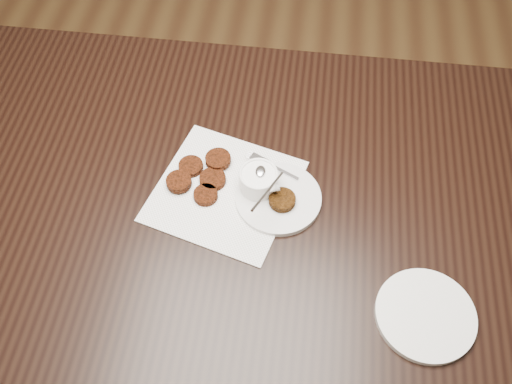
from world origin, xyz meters
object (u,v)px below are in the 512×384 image
napkin (225,191)px  plate_with_patty (278,196)px  plate_empty (425,315)px  sauce_ramekin (258,173)px  table (224,267)px

napkin → plate_with_patty: bearing=-3.9°
napkin → plate_empty: plate_empty is taller
sauce_ramekin → plate_with_patty: (0.05, -0.02, -0.05)m
napkin → plate_empty: bearing=-29.5°
sauce_ramekin → plate_empty: sauce_ramekin is taller
napkin → sauce_ramekin: sauce_ramekin is taller
sauce_ramekin → plate_empty: bearing=-35.8°
table → plate_with_patty: bearing=-5.7°
plate_with_patty → plate_empty: bearing=-37.2°
napkin → plate_empty: size_ratio=1.52×
napkin → plate_empty: (0.41, -0.23, 0.00)m
table → plate_empty: (0.43, -0.24, 0.38)m
table → plate_empty: bearing=-28.9°
sauce_ramekin → plate_with_patty: sauce_ramekin is taller
plate_empty → sauce_ramekin: bearing=144.2°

